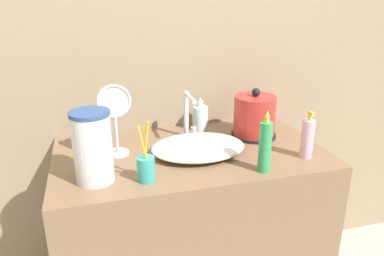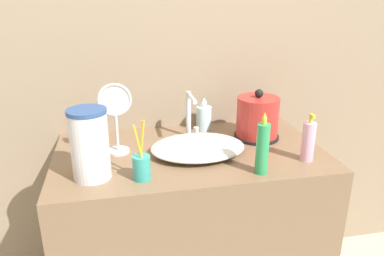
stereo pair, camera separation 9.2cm
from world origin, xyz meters
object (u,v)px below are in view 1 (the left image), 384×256
(shampoo_bottle, at_px, (84,135))
(water_pitcher, at_px, (93,147))
(lotion_bottle, at_px, (307,138))
(mouthwash_bottle, at_px, (200,117))
(electric_kettle, at_px, (254,118))
(hand_cream_bottle, at_px, (265,146))
(faucet, at_px, (188,113))
(toothbrush_cup, at_px, (146,167))
(vanity_mirror, at_px, (115,115))

(shampoo_bottle, bearing_deg, water_pitcher, -83.09)
(lotion_bottle, relative_size, mouthwash_bottle, 1.22)
(electric_kettle, height_order, hand_cream_bottle, hand_cream_bottle)
(faucet, relative_size, toothbrush_cup, 0.97)
(electric_kettle, distance_m, mouthwash_bottle, 0.26)
(shampoo_bottle, distance_m, hand_cream_bottle, 0.72)
(mouthwash_bottle, height_order, hand_cream_bottle, hand_cream_bottle)
(toothbrush_cup, bearing_deg, hand_cream_bottle, -5.54)
(faucet, bearing_deg, vanity_mirror, -163.50)
(hand_cream_bottle, relative_size, water_pitcher, 0.92)
(toothbrush_cup, xyz_separation_m, hand_cream_bottle, (0.42, -0.04, 0.05))
(mouthwash_bottle, bearing_deg, shampoo_bottle, -167.86)
(toothbrush_cup, bearing_deg, water_pitcher, 164.18)
(faucet, height_order, electric_kettle, electric_kettle)
(water_pitcher, bearing_deg, faucet, 35.70)
(faucet, xyz_separation_m, hand_cream_bottle, (0.18, -0.39, -0.02))
(lotion_bottle, height_order, water_pitcher, water_pitcher)
(faucet, distance_m, water_pitcher, 0.51)
(electric_kettle, bearing_deg, shampoo_bottle, 177.29)
(toothbrush_cup, distance_m, water_pitcher, 0.19)
(faucet, distance_m, toothbrush_cup, 0.43)
(faucet, relative_size, electric_kettle, 0.94)
(shampoo_bottle, bearing_deg, lotion_bottle, -19.36)
(faucet, xyz_separation_m, electric_kettle, (0.29, -0.06, -0.03))
(vanity_mirror, height_order, water_pitcher, vanity_mirror)
(lotion_bottle, distance_m, vanity_mirror, 0.75)
(faucet, xyz_separation_m, toothbrush_cup, (-0.24, -0.34, -0.07))
(electric_kettle, bearing_deg, mouthwash_bottle, 144.25)
(toothbrush_cup, relative_size, mouthwash_bottle, 1.38)
(faucet, xyz_separation_m, vanity_mirror, (-0.32, -0.09, 0.05))
(faucet, relative_size, mouthwash_bottle, 1.34)
(vanity_mirror, distance_m, water_pitcher, 0.23)
(shampoo_bottle, bearing_deg, mouthwash_bottle, 12.14)
(mouthwash_bottle, bearing_deg, hand_cream_bottle, -78.27)
(electric_kettle, distance_m, shampoo_bottle, 0.74)
(toothbrush_cup, xyz_separation_m, mouthwash_bottle, (0.33, 0.43, 0.01))
(hand_cream_bottle, bearing_deg, vanity_mirror, 149.84)
(mouthwash_bottle, bearing_deg, electric_kettle, -35.75)
(faucet, height_order, water_pitcher, water_pitcher)
(toothbrush_cup, bearing_deg, shampoo_bottle, 122.33)
(lotion_bottle, relative_size, shampoo_bottle, 1.11)
(faucet, distance_m, shampoo_bottle, 0.45)
(vanity_mirror, bearing_deg, electric_kettle, 3.34)
(faucet, distance_m, electric_kettle, 0.30)
(lotion_bottle, relative_size, vanity_mirror, 0.66)
(electric_kettle, relative_size, lotion_bottle, 1.18)
(mouthwash_bottle, bearing_deg, vanity_mirror, -155.43)
(lotion_bottle, xyz_separation_m, water_pitcher, (-0.81, 0.02, 0.05))
(electric_kettle, bearing_deg, vanity_mirror, -176.66)
(shampoo_bottle, xyz_separation_m, water_pitcher, (0.03, -0.27, 0.06))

